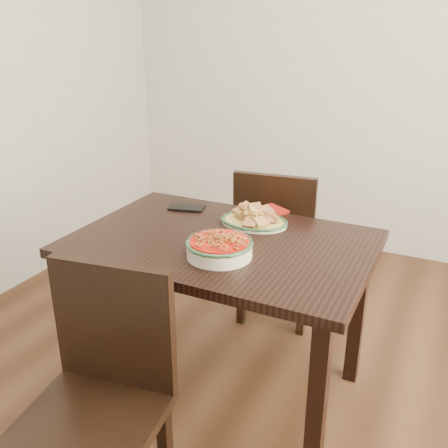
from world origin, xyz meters
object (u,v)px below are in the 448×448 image
at_px(chair_far, 277,240).
at_px(chair_near, 101,388).
at_px(fish_plate, 254,215).
at_px(noodle_bowl, 219,246).
at_px(smartphone, 187,208).
at_px(dining_table, 222,260).

distance_m(chair_far, chair_near, 1.36).
xyz_separation_m(chair_far, fish_plate, (0.04, -0.42, 0.30)).
height_order(chair_far, chair_near, same).
xyz_separation_m(chair_near, fish_plate, (0.13, 0.93, 0.30)).
distance_m(noodle_bowl, smartphone, 0.56).
distance_m(chair_near, fish_plate, 0.99).
relative_size(dining_table, noodle_bowl, 4.65).
bearing_deg(smartphone, chair_near, -91.08).
bearing_deg(dining_table, chair_near, -95.93).
height_order(dining_table, noodle_bowl, noodle_bowl).
height_order(dining_table, chair_near, chair_near).
bearing_deg(dining_table, fish_plate, 76.04).
bearing_deg(noodle_bowl, chair_near, -103.83).
bearing_deg(noodle_bowl, smartphone, 132.91).
distance_m(dining_table, chair_far, 0.66).
relative_size(chair_near, noodle_bowl, 3.41).
distance_m(chair_far, fish_plate, 0.52).
xyz_separation_m(chair_far, noodle_bowl, (0.05, -0.79, 0.29)).
xyz_separation_m(chair_far, smartphone, (-0.33, -0.38, 0.26)).
height_order(chair_near, noodle_bowl, chair_near).
height_order(chair_near, smartphone, chair_near).
relative_size(chair_far, smartphone, 5.31).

